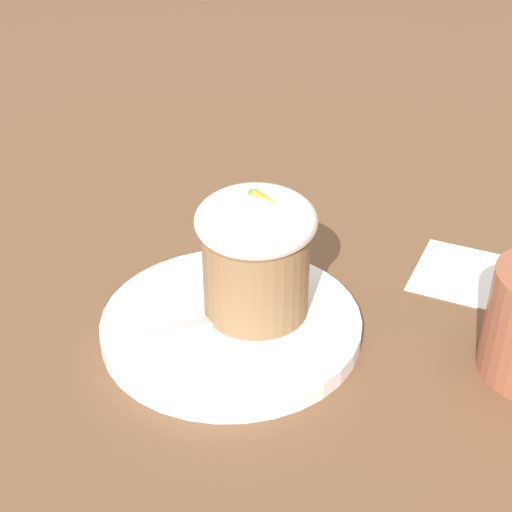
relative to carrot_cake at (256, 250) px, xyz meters
name	(u,v)px	position (x,y,z in m)	size (l,w,h in m)	color
ground_plane	(232,331)	(-0.01, -0.02, -0.07)	(4.00, 4.00, 0.00)	brown
dessert_plate	(231,324)	(-0.01, -0.02, -0.06)	(0.21, 0.21, 0.01)	white
carrot_cake	(256,250)	(0.00, 0.00, 0.00)	(0.09, 0.09, 0.11)	olive
spoon	(227,317)	(-0.01, -0.03, -0.05)	(0.08, 0.12, 0.01)	#B7B7BC
paper_napkin	(480,277)	(0.12, 0.18, -0.07)	(0.13, 0.12, 0.00)	white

